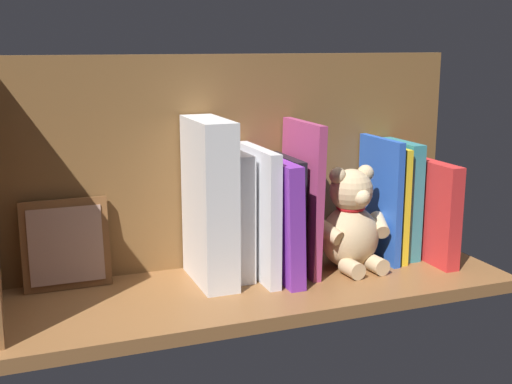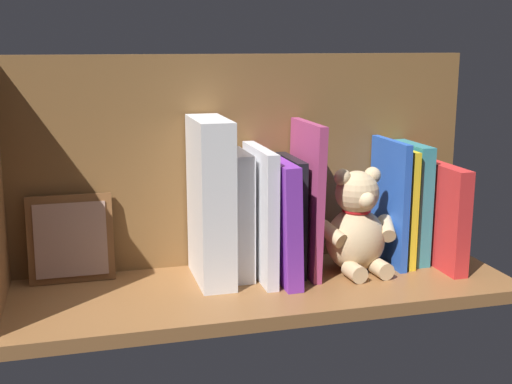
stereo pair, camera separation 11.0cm
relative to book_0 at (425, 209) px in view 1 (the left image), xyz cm
name	(u,v)px [view 1 (the left image)]	position (x,y,z in cm)	size (l,w,h in cm)	color
ground_plane	(256,289)	(34.60, 1.97, -10.45)	(86.92, 29.69, 2.20)	brown
shelf_back_panel	(231,161)	(34.60, -10.63, 9.58)	(86.92, 1.50, 37.87)	brown
book_0	(425,209)	(0.00, 0.00, 0.00)	(2.75, 18.96, 18.71)	red
book_1	(399,198)	(3.46, -3.42, 1.57)	(2.69, 12.12, 21.85)	teal
book_2	(388,202)	(6.20, -2.90, 1.30)	(1.32, 13.17, 21.31)	yellow
book_3	(380,199)	(8.25, -2.58, 2.05)	(1.31, 13.80, 22.80)	blue
teddy_bear	(351,224)	(15.78, 0.44, -1.18)	(15.03, 12.39, 18.57)	#D1B284
book_4	(302,197)	(24.52, -1.92, 3.94)	(1.47, 15.11, 26.58)	#B23F72
book_5	(286,214)	(26.91, -3.02, 0.84)	(1.82, 12.92, 20.38)	black
book_6	(276,218)	(29.92, -0.44, 0.98)	(2.73, 18.07, 20.66)	purple
book_7	(258,213)	(33.03, -1.19, 1.95)	(2.01, 16.58, 22.61)	silver
book_8	(235,214)	(36.35, -3.44, 1.54)	(3.14, 12.08, 21.78)	silver
dictionary_thick_white	(209,202)	(41.47, -1.81, 4.52)	(5.63, 15.13, 27.74)	white
picture_frame_leaning	(66,244)	(64.55, -7.45, -1.99)	(14.16, 3.52, 14.91)	brown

